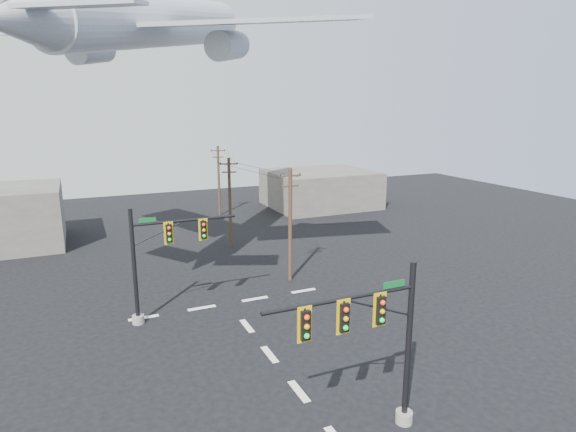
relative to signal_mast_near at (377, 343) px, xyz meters
name	(u,v)px	position (x,y,z in m)	size (l,w,h in m)	color
ground	(299,391)	(-1.62, 4.18, -4.32)	(120.00, 120.00, 0.00)	black
lane_markings	(261,344)	(-1.62, 9.51, -4.31)	(14.00, 21.20, 0.01)	white
signal_mast_near	(377,343)	(0.00, 0.00, 0.00)	(7.21, 0.84, 7.66)	gray
signal_mast_far	(157,261)	(-6.58, 15.41, -0.17)	(7.20, 0.85, 7.76)	gray
utility_pole_a	(290,223)	(4.42, 18.83, 0.51)	(1.85, 0.31, 9.24)	#4D3221
utility_pole_b	(230,201)	(2.83, 30.06, 0.39)	(1.76, 0.71, 9.01)	#4D3221
utility_pole_c	(219,179)	(5.69, 44.20, 0.38)	(1.77, 0.75, 8.99)	#4D3221
power_lines	(235,162)	(3.98, 31.55, 4.07)	(4.52, 25.38, 0.15)	black
airliner	(157,23)	(-4.43, 23.30, 15.66)	(27.07, 29.04, 8.80)	#B7BDC5
building_right	(320,189)	(20.38, 44.18, -1.82)	(14.00, 12.00, 5.00)	slate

